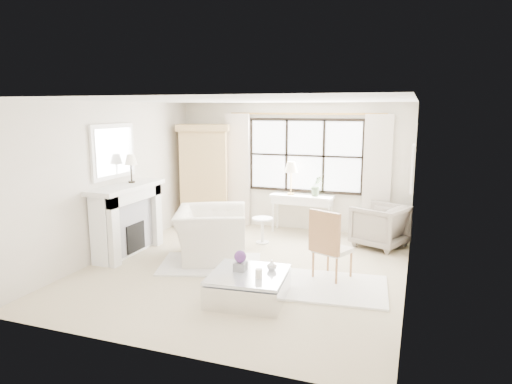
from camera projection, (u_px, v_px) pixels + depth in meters
floor at (245, 268)px, 7.47m from camera, size 5.50×5.50×0.00m
ceiling at (245, 100)px, 6.98m from camera, size 5.50×5.50×0.00m
wall_back at (291, 167)px, 9.77m from camera, size 5.00×0.00×5.00m
wall_front at (149, 229)px, 4.68m from camera, size 5.00×0.00×5.00m
wall_left at (113, 179)px, 8.06m from camera, size 0.00×5.50×5.50m
wall_right at (411, 197)px, 6.39m from camera, size 0.00×5.50×5.50m
window_pane at (305, 156)px, 9.61m from camera, size 2.40×0.02×1.50m
window_frame at (305, 156)px, 9.60m from camera, size 2.50×0.04×1.50m
curtain_rod at (305, 114)px, 9.39m from camera, size 3.30×0.04×0.04m
curtain_left at (238, 170)px, 10.10m from camera, size 0.55×0.10×2.47m
curtain_right at (377, 177)px, 9.10m from camera, size 0.55×0.10×2.47m
fireplace at (126, 219)px, 8.11m from camera, size 0.58×1.66×1.26m
mirror_frame at (113, 151)px, 7.96m from camera, size 0.05×1.15×0.95m
mirror_glass at (115, 151)px, 7.95m from camera, size 0.02×1.00×0.80m
art_frame at (412, 168)px, 7.94m from camera, size 0.04×0.62×0.82m
art_canvas at (411, 168)px, 7.94m from camera, size 0.01×0.52×0.72m
mantel_lamp at (131, 161)px, 8.14m from camera, size 0.22×0.22×0.51m
armoire at (205, 174)px, 10.10m from camera, size 1.28×1.01×2.24m
console_table at (302, 214)px, 9.58m from camera, size 1.32×0.51×0.80m
console_lamp at (291, 168)px, 9.48m from camera, size 0.28×0.28×0.69m
orchid_plant at (316, 186)px, 9.36m from camera, size 0.30×0.28×0.43m
side_table at (262, 227)px, 8.79m from camera, size 0.40×0.40×0.51m
rug_left at (211, 264)px, 7.62m from camera, size 1.92×1.61×0.03m
rug_right at (329, 287)px, 6.64m from camera, size 1.78×1.40×0.03m
club_armchair at (211, 234)px, 7.90m from camera, size 1.58×1.68×0.87m
wingback_chair at (380, 226)px, 8.58m from camera, size 1.16×1.14×0.80m
french_chair at (331, 260)px, 6.93m from camera, size 0.63×0.64×1.08m
coffee_table at (248, 287)px, 6.21m from camera, size 1.09×1.09×0.38m
planter_box at (240, 267)px, 6.25m from camera, size 0.16×0.16×0.12m
planter_flowers at (240, 257)px, 6.22m from camera, size 0.17×0.17×0.17m
pillar_candle at (259, 273)px, 5.99m from camera, size 0.09×0.09×0.12m
coffee_vase at (272, 265)px, 6.27m from camera, size 0.16×0.16×0.14m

